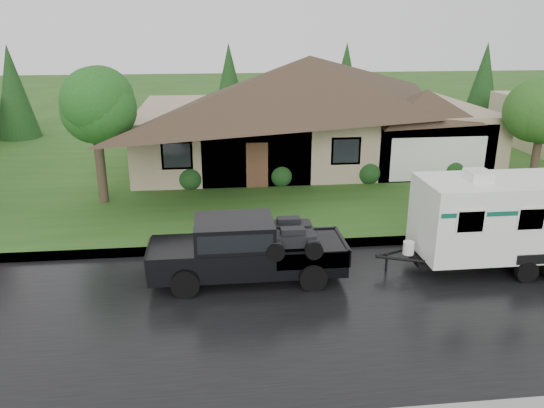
{
  "coord_description": "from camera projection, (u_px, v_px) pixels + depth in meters",
  "views": [
    {
      "loc": [
        -3.15,
        -14.46,
        7.37
      ],
      "look_at": [
        -1.33,
        2.0,
        1.7
      ],
      "focal_mm": 35.0,
      "sensor_mm": 36.0,
      "label": 1
    }
  ],
  "objects": [
    {
      "name": "ground",
      "position": [
        322.0,
        275.0,
        16.31
      ],
      "size": [
        140.0,
        140.0,
        0.0
      ],
      "primitive_type": "plane",
      "color": "#265119",
      "rests_on": "ground"
    },
    {
      "name": "road",
      "position": [
        336.0,
        308.0,
        14.43
      ],
      "size": [
        140.0,
        8.0,
        0.01
      ],
      "primitive_type": "cube",
      "color": "black",
      "rests_on": "ground"
    },
    {
      "name": "curb",
      "position": [
        309.0,
        244.0,
        18.4
      ],
      "size": [
        140.0,
        0.5,
        0.15
      ],
      "primitive_type": "cube",
      "color": "gray",
      "rests_on": "ground"
    },
    {
      "name": "lawn",
      "position": [
        270.0,
        157.0,
        30.39
      ],
      "size": [
        140.0,
        26.0,
        0.15
      ],
      "primitive_type": "cube",
      "color": "#265119",
      "rests_on": "ground"
    },
    {
      "name": "house_main",
      "position": [
        315.0,
        97.0,
        28.4
      ],
      "size": [
        19.44,
        10.8,
        6.9
      ],
      "color": "tan",
      "rests_on": "lawn"
    },
    {
      "name": "tree_left_green",
      "position": [
        94.0,
        109.0,
        21.31
      ],
      "size": [
        3.44,
        3.44,
        5.69
      ],
      "color": "#382B1E",
      "rests_on": "lawn"
    },
    {
      "name": "tree_right_green",
      "position": [
        543.0,
        112.0,
        23.86
      ],
      "size": [
        2.99,
        2.99,
        4.94
      ],
      "color": "#382B1E",
      "rests_on": "lawn"
    },
    {
      "name": "shrub_row",
      "position": [
        325.0,
        173.0,
        25.05
      ],
      "size": [
        13.6,
        1.0,
        1.0
      ],
      "color": "#143814",
      "rests_on": "lawn"
    },
    {
      "name": "pickup_truck",
      "position": [
        244.0,
        247.0,
        15.78
      ],
      "size": [
        5.77,
        2.19,
        1.92
      ],
      "color": "black",
      "rests_on": "ground"
    },
    {
      "name": "travel_trailer",
      "position": [
        526.0,
        215.0,
        16.48
      ],
      "size": [
        7.11,
        2.5,
        3.19
      ],
      "color": "white",
      "rests_on": "ground"
    }
  ]
}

